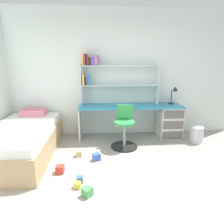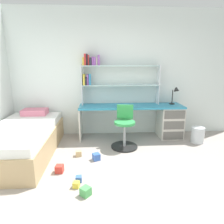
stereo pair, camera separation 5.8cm
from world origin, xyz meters
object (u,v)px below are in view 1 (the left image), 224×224
object	(u,v)px
bed_platform	(22,141)
toy_block_blue_4	(80,179)
waste_bin	(197,134)
toy_block_green_1	(87,192)
swivel_chair	(124,131)
toy_block_red_3	(60,169)
toy_block_yellow_2	(78,185)
bookshelf_hutch	(108,74)
toy_block_blue_5	(97,157)
desk_lamp	(175,93)
desk	(157,118)
toy_block_natural_0	(79,154)

from	to	relation	value
bed_platform	toy_block_blue_4	distance (m)	1.43
waste_bin	toy_block_green_1	bearing A→B (deg)	-144.56
swivel_chair	toy_block_green_1	bearing A→B (deg)	-114.62
toy_block_red_3	toy_block_yellow_2	bearing A→B (deg)	-52.73
waste_bin	toy_block_yellow_2	size ratio (longest dim) A/B	4.06
toy_block_red_3	toy_block_green_1	bearing A→B (deg)	-52.43
bookshelf_hutch	toy_block_blue_4	world-z (taller)	bookshelf_hutch
toy_block_blue_4	toy_block_blue_5	bearing A→B (deg)	69.51
desk_lamp	swivel_chair	xyz separation A→B (m)	(-1.18, -0.55, -0.65)
desk_lamp	toy_block_blue_5	world-z (taller)	desk_lamp
bookshelf_hutch	bed_platform	world-z (taller)	bookshelf_hutch
desk_lamp	toy_block_blue_4	bearing A→B (deg)	-139.33
bed_platform	bookshelf_hutch	bearing A→B (deg)	29.27
desk	bookshelf_hutch	size ratio (longest dim) A/B	1.32
waste_bin	bed_platform	bearing A→B (deg)	-174.03
waste_bin	toy_block_blue_4	distance (m)	2.65
toy_block_natural_0	toy_block_red_3	xyz separation A→B (m)	(-0.23, -0.52, 0.01)
bookshelf_hutch	toy_block_red_3	size ratio (longest dim) A/B	14.80
bed_platform	waste_bin	xyz separation A→B (m)	(3.40, 0.36, -0.11)
bed_platform	toy_block_blue_4	bearing A→B (deg)	-40.32
bookshelf_hutch	toy_block_red_3	xyz separation A→B (m)	(-0.81, -1.53, -1.33)
bed_platform	toy_block_yellow_2	xyz separation A→B (m)	(1.06, -1.04, -0.24)
swivel_chair	waste_bin	bearing A→B (deg)	4.80
swivel_chair	toy_block_red_3	bearing A→B (deg)	-141.28
desk_lamp	bed_platform	bearing A→B (deg)	-165.73
toy_block_green_1	toy_block_yellow_2	size ratio (longest dim) A/B	1.39
swivel_chair	toy_block_green_1	distance (m)	1.61
waste_bin	toy_block_blue_5	distance (m)	2.19
desk_lamp	toy_block_blue_4	world-z (taller)	desk_lamp
toy_block_green_1	toy_block_yellow_2	xyz separation A→B (m)	(-0.14, 0.17, -0.02)
toy_block_blue_4	toy_block_blue_5	distance (m)	0.66
desk_lamp	bed_platform	xyz separation A→B (m)	(-3.04, -0.77, -0.71)
desk	toy_block_green_1	size ratio (longest dim) A/B	19.97
toy_block_green_1	toy_block_yellow_2	distance (m)	0.22
swivel_chair	waste_bin	size ratio (longest dim) A/B	2.51
toy_block_yellow_2	toy_block_natural_0	bearing A→B (deg)	94.10
bookshelf_hutch	bed_platform	size ratio (longest dim) A/B	0.83
desk_lamp	toy_block_green_1	bearing A→B (deg)	-132.85
bed_platform	toy_block_blue_5	xyz separation A→B (m)	(1.31, -0.29, -0.22)
toy_block_green_1	toy_block_blue_4	xyz separation A→B (m)	(-0.12, 0.30, -0.01)
desk	toy_block_blue_4	size ratio (longest dim) A/B	26.41
bookshelf_hutch	toy_block_blue_4	xyz separation A→B (m)	(-0.49, -1.79, -1.34)
toy_block_natural_0	toy_block_green_1	distance (m)	1.11
desk	waste_bin	xyz separation A→B (m)	(0.74, -0.37, -0.26)
bed_platform	toy_block_blue_5	distance (m)	1.36
toy_block_yellow_2	waste_bin	bearing A→B (deg)	30.78
toy_block_yellow_2	desk_lamp	bearing A→B (deg)	42.47
swivel_chair	toy_block_blue_5	bearing A→B (deg)	-136.59
desk	toy_block_natural_0	bearing A→B (deg)	-153.00
desk_lamp	toy_block_yellow_2	distance (m)	2.85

